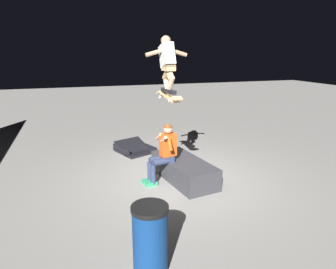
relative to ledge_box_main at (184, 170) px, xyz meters
name	(u,v)px	position (x,y,z in m)	size (l,w,h in m)	color
ground_plane	(177,178)	(0.10, 0.12, -0.23)	(40.00, 40.00, 0.00)	gray
ledge_box_main	(184,170)	(0.00, 0.00, 0.00)	(1.81, 0.77, 0.47)	#38383D
person_sitting_on_ledge	(164,151)	(0.04, 0.45, 0.49)	(0.60, 0.78, 1.30)	#2D3856
skateboard	(168,96)	(-0.06, 0.38, 1.67)	(1.03, 0.26, 0.15)	#AD8451
skater_airborne	(167,62)	(-0.01, 0.38, 2.36)	(0.63, 0.89, 1.12)	black
kicker_ramp	(135,150)	(2.23, 0.65, -0.17)	(1.19, 1.13, 0.40)	black
trash_bin	(150,239)	(-2.61, 1.45, 0.24)	(0.48, 0.48, 0.93)	navy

